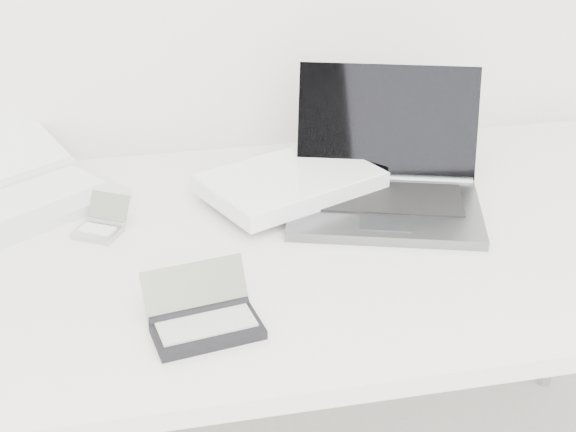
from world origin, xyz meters
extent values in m
cube|color=white|center=(0.00, 1.55, 0.71)|extent=(1.60, 0.80, 0.03)
cylinder|color=silver|center=(0.75, 1.90, 0.35)|extent=(0.04, 0.04, 0.70)
cube|color=#5C5F62|center=(0.16, 1.59, 0.74)|extent=(0.39, 0.32, 0.02)
cube|color=black|center=(0.17, 1.62, 0.75)|extent=(0.30, 0.20, 0.00)
cube|color=black|center=(0.21, 1.74, 0.85)|extent=(0.34, 0.17, 0.20)
cylinder|color=#5C5F62|center=(0.20, 1.70, 0.75)|extent=(0.32, 0.12, 0.02)
cube|color=#3A3D40|center=(0.14, 1.53, 0.75)|extent=(0.10, 0.08, 0.00)
cube|color=white|center=(0.01, 1.69, 0.76)|extent=(0.36, 0.31, 0.03)
cube|color=white|center=(0.01, 1.69, 0.78)|extent=(0.35, 0.30, 0.00)
cube|color=silver|center=(-0.44, 1.75, 0.74)|extent=(0.33, 0.31, 0.02)
cube|color=white|center=(-0.45, 1.76, 0.75)|extent=(0.26, 0.23, 0.00)
cylinder|color=silver|center=(-0.49, 1.82, 0.75)|extent=(0.23, 0.17, 0.02)
cube|color=#BABABF|center=(-0.34, 1.62, 0.74)|extent=(0.09, 0.08, 0.01)
cube|color=silver|center=(-0.34, 1.62, 0.74)|extent=(0.07, 0.06, 0.00)
cube|color=gray|center=(-0.32, 1.66, 0.76)|extent=(0.08, 0.06, 0.05)
cylinder|color=#BABABF|center=(-0.32, 1.64, 0.74)|extent=(0.07, 0.05, 0.01)
cube|color=black|center=(-0.19, 1.30, 0.74)|extent=(0.16, 0.10, 0.01)
cube|color=#A0A0A0|center=(-0.19, 1.30, 0.75)|extent=(0.14, 0.08, 0.00)
cube|color=slate|center=(-0.20, 1.35, 0.78)|extent=(0.15, 0.06, 0.06)
cylinder|color=black|center=(-0.19, 1.34, 0.74)|extent=(0.15, 0.04, 0.02)
camera|label=1|loc=(-0.26, 0.39, 1.40)|focal=50.00mm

